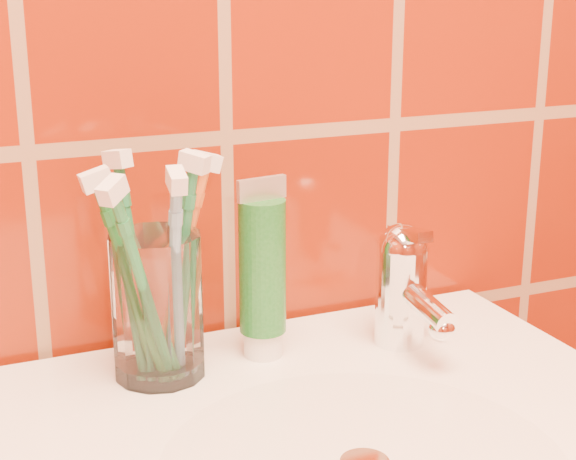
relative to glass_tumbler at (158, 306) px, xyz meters
name	(u,v)px	position (x,y,z in m)	size (l,w,h in m)	color
glass_tumbler	(158,306)	(0.00, 0.00, 0.00)	(0.08, 0.08, 0.13)	white
toothpaste_tube	(262,274)	(0.10, 0.00, 0.01)	(0.05, 0.04, 0.17)	white
faucet	(404,282)	(0.23, -0.03, 0.00)	(0.05, 0.11, 0.12)	white
toothbrush_0	(144,287)	(-0.02, -0.03, 0.03)	(0.08, 0.07, 0.20)	#217D41
toothbrush_1	(174,279)	(0.01, -0.03, 0.03)	(0.03, 0.07, 0.20)	#70A2C8
toothbrush_2	(180,267)	(0.02, -0.01, 0.03)	(0.05, 0.05, 0.21)	#1F7744
toothbrush_3	(181,264)	(0.03, 0.01, 0.03)	(0.08, 0.03, 0.20)	#D06324
toothbrush_4	(135,268)	(-0.02, 0.01, 0.03)	(0.04, 0.05, 0.21)	#1F7441
toothbrush_5	(132,281)	(-0.02, -0.01, 0.03)	(0.07, 0.03, 0.20)	#1D6D2C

